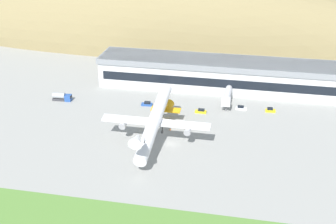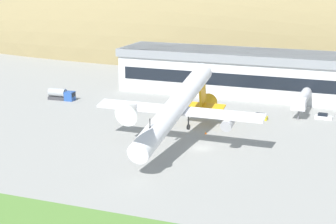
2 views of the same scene
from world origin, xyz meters
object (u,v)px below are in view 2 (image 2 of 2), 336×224
object	(u,v)px
jetway_0	(302,99)
traffic_cone_0	(206,133)
service_car_3	(259,117)
fuel_truck	(61,95)
service_car_0	(323,117)
service_car_1	(180,107)
cargo_airplane	(177,107)
terminal_building	(308,74)

from	to	relation	value
jetway_0	traffic_cone_0	bearing A→B (deg)	-124.97
service_car_3	traffic_cone_0	xyz separation A→B (m)	(-8.55, -16.53, -0.36)
service_car_3	fuel_truck	size ratio (longest dim) A/B	0.55
traffic_cone_0	fuel_truck	bearing A→B (deg)	160.50
service_car_0	traffic_cone_0	xyz separation A→B (m)	(-23.32, -22.62, -0.32)
service_car_0	service_car_1	size ratio (longest dim) A/B	0.96
cargo_airplane	service_car_3	world-z (taller)	cargo_airplane
terminal_building	service_car_3	bearing A→B (deg)	-106.99
cargo_airplane	terminal_building	bearing A→B (deg)	70.07
service_car_3	cargo_airplane	bearing A→B (deg)	-112.61
fuel_truck	service_car_0	bearing A→B (deg)	4.54
jetway_0	fuel_truck	bearing A→B (deg)	-172.88
traffic_cone_0	jetway_0	bearing A→B (deg)	55.03
cargo_airplane	service_car_1	bearing A→B (deg)	108.86
service_car_1	fuel_truck	distance (m)	34.83
terminal_building	cargo_airplane	world-z (taller)	cargo_airplane
cargo_airplane	fuel_truck	bearing A→B (deg)	148.13
service_car_1	service_car_3	bearing A→B (deg)	-6.32
fuel_truck	traffic_cone_0	distance (m)	50.83
cargo_airplane	traffic_cone_0	xyz separation A→B (m)	(2.92, 11.00, -8.20)
service_car_1	fuel_truck	size ratio (longest dim) A/B	0.57
terminal_building	cargo_airplane	size ratio (longest dim) A/B	2.30
service_car_0	terminal_building	bearing A→B (deg)	108.84
jetway_0	cargo_airplane	bearing A→B (deg)	-119.56
terminal_building	cargo_airplane	bearing A→B (deg)	-109.93
terminal_building	jetway_0	size ratio (longest dim) A/B	6.97
terminal_building	traffic_cone_0	xyz separation A→B (m)	(-16.51, -42.59, -6.94)
terminal_building	fuel_truck	world-z (taller)	terminal_building
jetway_0	fuel_truck	size ratio (longest dim) A/B	2.03
service_car_0	service_car_3	bearing A→B (deg)	-157.60
terminal_building	service_car_0	world-z (taller)	terminal_building
cargo_airplane	service_car_3	bearing A→B (deg)	67.39
fuel_truck	terminal_building	bearing A→B (deg)	21.69
traffic_cone_0	terminal_building	bearing A→B (deg)	68.81
jetway_0	service_car_3	bearing A→B (deg)	-136.37
jetway_0	cargo_airplane	xyz separation A→B (m)	(-20.50, -36.14, 4.49)
terminal_building	fuel_truck	distance (m)	69.56
service_car_0	service_car_3	size ratio (longest dim) A/B	1.00
cargo_airplane	service_car_3	xyz separation A→B (m)	(11.46, 27.53, -7.83)
cargo_airplane	service_car_0	bearing A→B (deg)	52.03
service_car_0	cargo_airplane	bearing A→B (deg)	-127.97
service_car_0	traffic_cone_0	size ratio (longest dim) A/B	7.34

